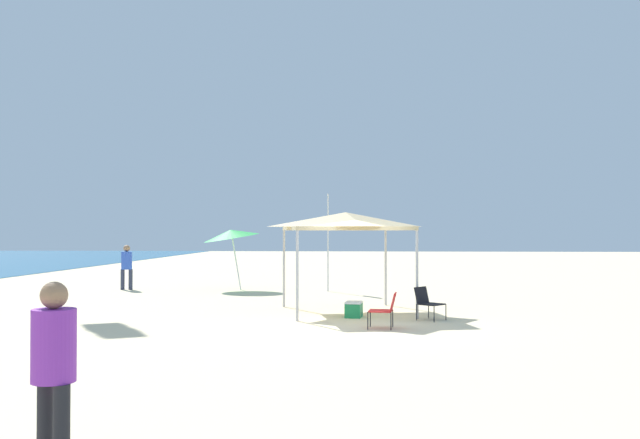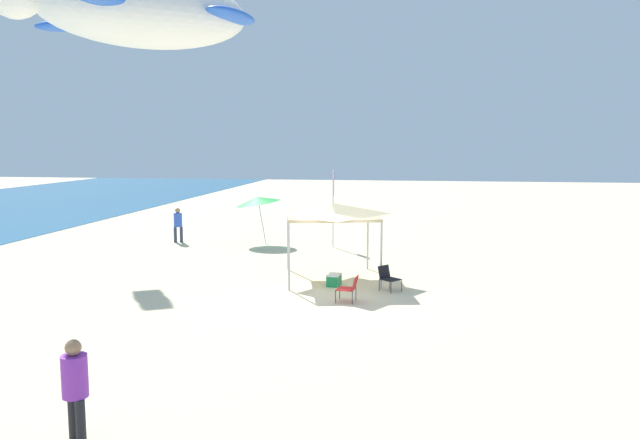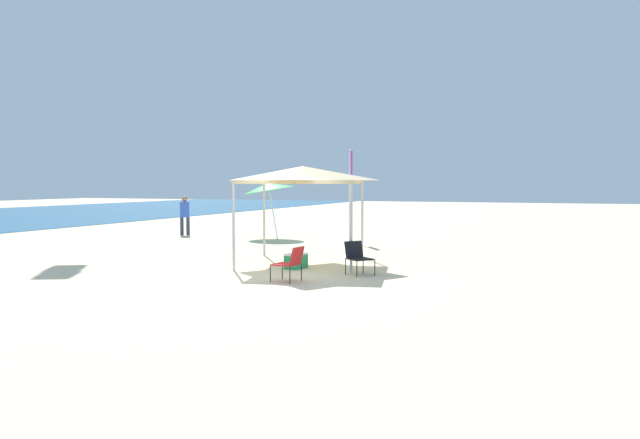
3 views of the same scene
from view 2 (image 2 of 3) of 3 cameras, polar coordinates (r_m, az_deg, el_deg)
name	(u,v)px [view 2 (image 2 of 3)]	position (r m, az deg, el deg)	size (l,w,h in m)	color
ground	(331,298)	(19.67, 1.07, -7.30)	(120.00, 120.00, 0.10)	beige
canopy_tent	(331,210)	(21.77, 1.07, 0.87)	(3.92, 3.77, 2.74)	#B7B7BC
beach_umbrella	(258,200)	(29.58, -5.79, 1.79)	(2.14, 2.14, 2.49)	silver
folding_chair_right_of_tent	(388,276)	(20.47, 6.30, -5.27)	(0.80, 0.81, 0.82)	black
folding_chair_left_of_tent	(350,287)	(18.95, 2.76, -6.24)	(0.60, 0.68, 0.82)	black
cooler_box	(334,280)	(21.09, 1.31, -5.61)	(0.66, 0.49, 0.40)	#1E8C4C
banner_flag	(333,201)	(28.52, 1.23, 1.75)	(0.36, 0.06, 3.61)	silver
person_kite_handler	(178,222)	(30.79, -13.01, -0.24)	(0.40, 0.45, 1.69)	#33384C
person_far_stroller	(75,383)	(10.96, -21.73, -13.88)	(0.41, 0.41, 1.74)	black
kite_turtle_white	(138,9)	(14.54, -16.50, 18.15)	(5.88, 5.89, 2.24)	white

